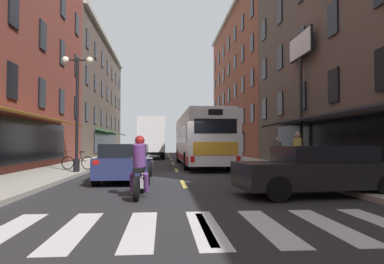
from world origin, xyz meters
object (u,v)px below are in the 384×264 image
at_px(billboard_sign, 301,63).
at_px(street_lamp_twin, 77,108).
at_px(motorcycle_rider, 140,171).
at_px(bicycle_near, 78,162).
at_px(transit_bus, 200,139).
at_px(box_truck, 151,138).
at_px(sedan_mid, 126,162).
at_px(pedestrian_mid, 278,153).
at_px(sedan_near, 318,170).
at_px(pedestrian_near, 298,152).

xyz_separation_m(billboard_sign, street_lamp_twin, (-11.74, -2.64, -2.89)).
relative_size(motorcycle_rider, bicycle_near, 1.23).
distance_m(transit_bus, box_truck, 11.65).
height_order(box_truck, bicycle_near, box_truck).
distance_m(sedan_mid, bicycle_near, 5.07).
distance_m(sedan_mid, pedestrian_mid, 8.36).
bearing_deg(bicycle_near, transit_bus, 34.09).
bearing_deg(sedan_mid, pedestrian_mid, 28.15).
distance_m(billboard_sign, motorcycle_rider, 13.85).
xyz_separation_m(sedan_mid, motorcycle_rider, (0.82, -4.30, -0.02)).
relative_size(box_truck, pedestrian_mid, 4.70).
relative_size(sedan_mid, street_lamp_twin, 0.88).
height_order(box_truck, sedan_near, box_truck).
relative_size(box_truck, pedestrian_near, 4.21).
height_order(motorcycle_rider, pedestrian_mid, pedestrian_mid).
xyz_separation_m(sedan_mid, pedestrian_near, (7.15, 0.63, 0.37)).
xyz_separation_m(sedan_near, bicycle_near, (-8.55, 8.63, -0.20)).
distance_m(pedestrian_near, street_lamp_twin, 10.09).
distance_m(pedestrian_mid, street_lamp_twin, 10.19).
distance_m(transit_bus, bicycle_near, 8.15).
distance_m(billboard_sign, pedestrian_mid, 5.54).
bearing_deg(sedan_near, billboard_sign, 70.37).
bearing_deg(billboard_sign, pedestrian_near, -113.72).
bearing_deg(pedestrian_mid, box_truck, -145.10).
height_order(transit_bus, sedan_near, transit_bus).
xyz_separation_m(box_truck, sedan_near, (5.44, -24.24, -1.24)).
distance_m(transit_bus, pedestrian_near, 8.76).
height_order(bicycle_near, pedestrian_mid, pedestrian_mid).
height_order(box_truck, motorcycle_rider, box_truck).
relative_size(billboard_sign, motorcycle_rider, 3.66).
height_order(bicycle_near, pedestrian_near, pedestrian_near).
height_order(sedan_near, bicycle_near, sedan_near).
bearing_deg(sedan_near, pedestrian_near, 74.40).
bearing_deg(sedan_mid, bicycle_near, 123.70).
bearing_deg(sedan_mid, billboard_sign, 30.13).
bearing_deg(transit_bus, pedestrian_mid, -53.75).
relative_size(sedan_near, street_lamp_twin, 0.85).
bearing_deg(billboard_sign, bicycle_near, -174.57).
distance_m(sedan_near, bicycle_near, 12.15).
relative_size(box_truck, sedan_near, 1.66).
bearing_deg(transit_bus, sedan_mid, -113.87).
distance_m(sedan_mid, pedestrian_near, 7.19).
relative_size(sedan_mid, motorcycle_rider, 2.27).
bearing_deg(motorcycle_rider, bicycle_near, 113.11).
xyz_separation_m(sedan_mid, street_lamp_twin, (-2.51, 2.72, 2.37)).
distance_m(box_truck, pedestrian_near, 20.39).
distance_m(box_truck, sedan_near, 24.87).
bearing_deg(pedestrian_near, bicycle_near, 14.30).
bearing_deg(sedan_near, pedestrian_mid, 78.98).
bearing_deg(motorcycle_rider, transit_bus, 76.87).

